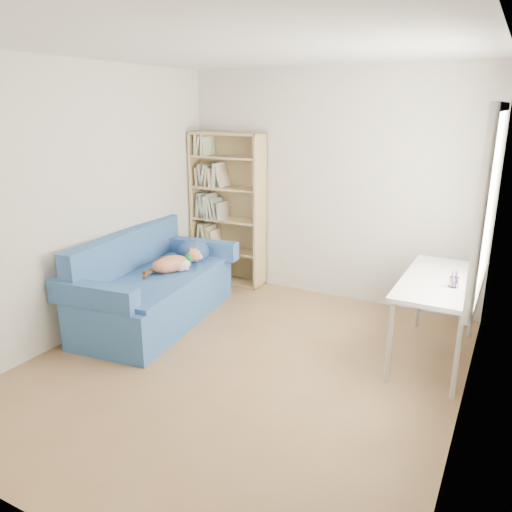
{
  "coord_description": "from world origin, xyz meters",
  "views": [
    {
      "loc": [
        1.93,
        -3.38,
        2.18
      ],
      "look_at": [
        -0.15,
        0.52,
        0.85
      ],
      "focal_mm": 35.0,
      "sensor_mm": 36.0,
      "label": 1
    }
  ],
  "objects": [
    {
      "name": "pen_cup",
      "position": [
        1.55,
        0.79,
        0.8
      ],
      "size": [
        0.08,
        0.08,
        0.15
      ],
      "color": "white",
      "rests_on": "desk"
    },
    {
      "name": "bookshelf",
      "position": [
        -1.25,
        1.84,
        0.87
      ],
      "size": [
        0.94,
        0.29,
        1.88
      ],
      "color": "tan",
      "rests_on": "ground"
    },
    {
      "name": "desk",
      "position": [
        1.42,
        0.96,
        0.68
      ],
      "size": [
        0.61,
        1.33,
        0.75
      ],
      "color": "silver",
      "rests_on": "ground"
    },
    {
      "name": "ground",
      "position": [
        0.0,
        0.0,
        0.0
      ],
      "size": [
        4.0,
        4.0,
        0.0
      ],
      "primitive_type": "plane",
      "color": "olive",
      "rests_on": "ground"
    },
    {
      "name": "sofa",
      "position": [
        -1.33,
        0.45,
        0.35
      ],
      "size": [
        1.12,
        1.98,
        0.93
      ],
      "rotation": [
        0.0,
        0.0,
        0.12
      ],
      "color": "#27518D",
      "rests_on": "ground"
    },
    {
      "name": "room_shell",
      "position": [
        0.1,
        0.03,
        1.64
      ],
      "size": [
        3.54,
        4.04,
        2.62
      ],
      "color": "silver",
      "rests_on": "ground"
    }
  ]
}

